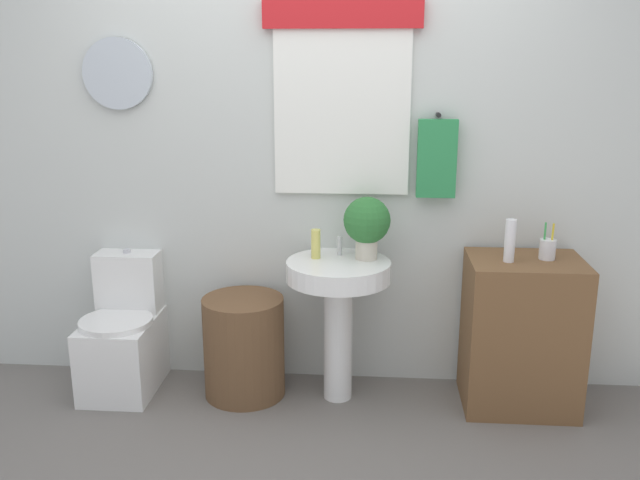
# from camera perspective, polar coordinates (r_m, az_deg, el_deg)

# --- Properties ---
(back_wall) EXTENTS (4.40, 0.18, 2.60)m
(back_wall) POSITION_cam_1_polar(r_m,az_deg,el_deg) (3.68, -0.80, 7.85)
(back_wall) COLOR silver
(back_wall) RESTS_ON ground_plane
(toilet) EXTENTS (0.38, 0.51, 0.75)m
(toilet) POSITION_cam_1_polar(r_m,az_deg,el_deg) (3.91, -15.96, -7.81)
(toilet) COLOR white
(toilet) RESTS_ON ground_plane
(laundry_hamper) EXTENTS (0.43, 0.43, 0.54)m
(laundry_hamper) POSITION_cam_1_polar(r_m,az_deg,el_deg) (3.72, -6.32, -8.79)
(laundry_hamper) COLOR brown
(laundry_hamper) RESTS_ON ground_plane
(pedestal_sink) EXTENTS (0.53, 0.53, 0.76)m
(pedestal_sink) POSITION_cam_1_polar(r_m,az_deg,el_deg) (3.54, 1.53, -4.56)
(pedestal_sink) COLOR white
(pedestal_sink) RESTS_ON ground_plane
(faucet) EXTENTS (0.03, 0.03, 0.10)m
(faucet) POSITION_cam_1_polar(r_m,az_deg,el_deg) (3.59, 1.65, -0.47)
(faucet) COLOR silver
(faucet) RESTS_ON pedestal_sink
(wooden_cabinet) EXTENTS (0.57, 0.44, 0.79)m
(wooden_cabinet) POSITION_cam_1_polar(r_m,az_deg,el_deg) (3.69, 16.36, -7.45)
(wooden_cabinet) COLOR brown
(wooden_cabinet) RESTS_ON ground_plane
(soap_bottle) EXTENTS (0.05, 0.05, 0.15)m
(soap_bottle) POSITION_cam_1_polar(r_m,az_deg,el_deg) (3.52, -0.35, -0.33)
(soap_bottle) COLOR #DBD166
(soap_bottle) RESTS_ON pedestal_sink
(potted_plant) EXTENTS (0.24, 0.24, 0.32)m
(potted_plant) POSITION_cam_1_polar(r_m,az_deg,el_deg) (3.49, 3.92, 1.43)
(potted_plant) COLOR beige
(potted_plant) RESTS_ON pedestal_sink
(lotion_bottle) EXTENTS (0.05, 0.05, 0.21)m
(lotion_bottle) POSITION_cam_1_polar(r_m,az_deg,el_deg) (3.47, 15.49, -0.06)
(lotion_bottle) COLOR white
(lotion_bottle) RESTS_ON wooden_cabinet
(toothbrush_cup) EXTENTS (0.08, 0.08, 0.19)m
(toothbrush_cup) POSITION_cam_1_polar(r_m,az_deg,el_deg) (3.59, 18.36, -0.70)
(toothbrush_cup) COLOR silver
(toothbrush_cup) RESTS_ON wooden_cabinet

